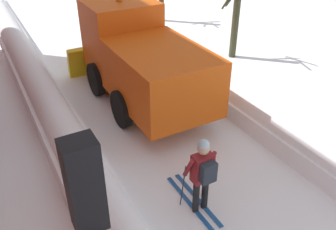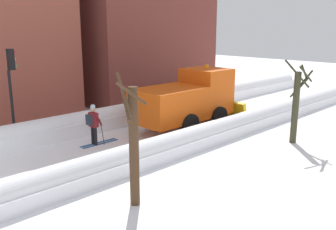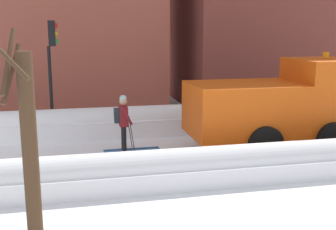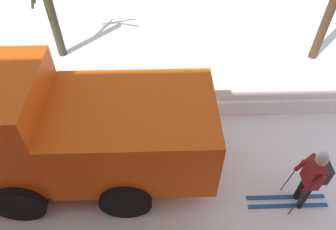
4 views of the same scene
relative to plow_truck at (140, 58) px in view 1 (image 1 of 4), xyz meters
name	(u,v)px [view 1 (image 1 of 4)]	position (x,y,z in m)	size (l,w,h in m)	color
ground_plane	(152,121)	(-0.29, -1.35, -1.48)	(80.00, 80.00, 0.00)	white
snowbank_left	(63,131)	(-2.90, -1.35, -1.00)	(1.10, 36.00, 1.08)	white
snowbank_right	(223,90)	(2.31, -1.35, -1.09)	(1.10, 36.00, 0.94)	white
plow_truck	(140,58)	(0.00, 0.00, 0.00)	(3.20, 5.98, 3.12)	#DB510F
skier	(202,173)	(-0.99, -4.97, -0.48)	(0.62, 1.80, 1.81)	black
bare_tree_mid	(236,14)	(4.95, 1.53, 0.29)	(1.11, 1.06, 3.70)	#3A3B25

